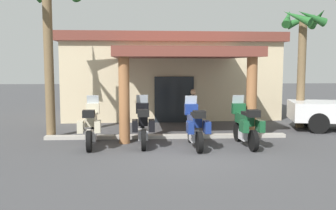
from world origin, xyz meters
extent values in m
plane|color=#424244|center=(0.00, 0.00, 0.00)|extent=(80.00, 80.00, 0.00)
cube|color=beige|center=(-0.11, 9.02, 1.85)|extent=(10.48, 5.53, 3.70)
cube|color=#1E2328|center=(0.00, 6.41, 1.05)|extent=(1.80, 0.18, 2.10)
cube|color=brown|center=(0.10, 3.99, 3.10)|extent=(5.39, 5.17, 0.35)
cylinder|color=#9E663D|center=(-2.00, 1.82, 1.46)|extent=(0.37, 0.37, 2.92)
cylinder|color=#9E663D|center=(2.38, 2.00, 1.46)|extent=(0.37, 0.37, 2.92)
cube|color=brown|center=(-0.11, 9.02, 3.92)|extent=(10.89, 5.95, 0.44)
cylinder|color=black|center=(-3.09, 2.12, 0.33)|extent=(0.18, 0.67, 0.66)
cylinder|color=black|center=(-3.01, 0.57, 0.33)|extent=(0.18, 0.67, 0.66)
cube|color=silver|center=(-3.05, 1.32, 0.37)|extent=(0.35, 0.58, 0.32)
cube|color=beige|center=(-3.06, 1.47, 0.88)|extent=(0.36, 1.16, 0.34)
cube|color=black|center=(-3.04, 1.12, 1.10)|extent=(0.31, 0.61, 0.10)
cube|color=beige|center=(-3.09, 2.10, 1.15)|extent=(0.45, 0.26, 0.36)
cube|color=#B2BCC6|center=(-3.10, 2.18, 1.43)|extent=(0.41, 0.14, 0.36)
cube|color=beige|center=(-3.28, 0.71, 0.76)|extent=(0.20, 0.45, 0.36)
cube|color=beige|center=(-2.76, 0.74, 0.76)|extent=(0.20, 0.45, 0.36)
cube|color=black|center=(-3.01, 0.62, 1.17)|extent=(0.38, 0.34, 0.22)
cylinder|color=black|center=(-1.40, 2.23, 0.33)|extent=(0.16, 0.66, 0.66)
cylinder|color=black|center=(-1.35, 0.68, 0.33)|extent=(0.16, 0.66, 0.66)
cube|color=silver|center=(-1.37, 1.43, 0.37)|extent=(0.34, 0.57, 0.32)
cube|color=black|center=(-1.38, 1.58, 0.88)|extent=(0.34, 1.16, 0.34)
cube|color=black|center=(-1.37, 1.23, 1.10)|extent=(0.30, 0.61, 0.10)
cube|color=black|center=(-1.40, 2.21, 1.15)|extent=(0.45, 0.26, 0.36)
cube|color=#B2BCC6|center=(-1.41, 2.29, 1.43)|extent=(0.40, 0.13, 0.36)
cube|color=black|center=(-1.61, 0.82, 0.76)|extent=(0.20, 0.45, 0.36)
cube|color=black|center=(-1.09, 0.84, 0.76)|extent=(0.20, 0.45, 0.36)
cube|color=black|center=(-1.35, 0.73, 1.17)|extent=(0.37, 0.33, 0.22)
cylinder|color=black|center=(0.26, 1.81, 0.33)|extent=(0.17, 0.67, 0.66)
cylinder|color=black|center=(0.34, 0.26, 0.33)|extent=(0.17, 0.67, 0.66)
cube|color=silver|center=(0.30, 1.01, 0.37)|extent=(0.35, 0.58, 0.32)
cube|color=navy|center=(0.29, 1.16, 0.88)|extent=(0.36, 1.16, 0.34)
cube|color=black|center=(0.31, 0.81, 1.10)|extent=(0.31, 0.61, 0.10)
cube|color=navy|center=(0.26, 1.79, 1.15)|extent=(0.45, 0.26, 0.36)
cube|color=#B2BCC6|center=(0.25, 1.87, 1.43)|extent=(0.41, 0.14, 0.36)
cube|color=navy|center=(0.07, 0.40, 0.76)|extent=(0.20, 0.45, 0.36)
cube|color=navy|center=(0.59, 0.43, 0.76)|extent=(0.20, 0.45, 0.36)
cube|color=black|center=(0.34, 0.31, 1.17)|extent=(0.38, 0.34, 0.22)
cylinder|color=black|center=(1.92, 1.94, 0.33)|extent=(0.19, 0.67, 0.66)
cylinder|color=black|center=(2.03, 0.39, 0.33)|extent=(0.19, 0.67, 0.66)
cube|color=silver|center=(1.98, 1.14, 0.37)|extent=(0.36, 0.58, 0.32)
cube|color=#19512D|center=(1.96, 1.29, 0.88)|extent=(0.39, 1.17, 0.34)
cube|color=black|center=(1.99, 0.94, 1.10)|extent=(0.32, 0.62, 0.10)
cube|color=#19512D|center=(1.92, 1.92, 1.15)|extent=(0.46, 0.27, 0.36)
cube|color=#B2BCC6|center=(1.91, 2.00, 1.43)|extent=(0.41, 0.15, 0.36)
cube|color=#19512D|center=(1.76, 0.52, 0.76)|extent=(0.21, 0.45, 0.36)
cube|color=#19512D|center=(2.28, 0.56, 0.76)|extent=(0.21, 0.45, 0.36)
cube|color=black|center=(2.03, 0.44, 1.17)|extent=(0.38, 0.35, 0.22)
cylinder|color=#3F334C|center=(0.62, 4.09, 0.41)|extent=(0.14, 0.14, 0.83)
cylinder|color=#3F334C|center=(0.60, 4.27, 0.41)|extent=(0.14, 0.14, 0.83)
cylinder|color=white|center=(0.61, 4.18, 1.12)|extent=(0.32, 0.32, 0.59)
cylinder|color=white|center=(0.63, 3.97, 1.15)|extent=(0.09, 0.09, 0.56)
cylinder|color=white|center=(0.60, 4.40, 1.15)|extent=(0.09, 0.09, 0.56)
sphere|color=tan|center=(0.61, 4.18, 1.56)|extent=(0.22, 0.22, 0.22)
cylinder|color=black|center=(5.69, 4.94, 0.40)|extent=(0.83, 0.40, 0.80)
cylinder|color=black|center=(5.37, 3.27, 0.40)|extent=(0.83, 0.40, 0.80)
cylinder|color=brown|center=(-4.75, 2.99, 2.65)|extent=(0.33, 0.33, 5.29)
cylinder|color=brown|center=(5.22, 4.74, 2.20)|extent=(0.33, 0.33, 4.41)
cone|color=#236028|center=(5.84, 4.76, 4.56)|extent=(0.39, 1.27, 0.84)
cone|color=#236028|center=(5.37, 5.34, 4.54)|extent=(1.32, 0.66, 0.79)
cone|color=#236028|center=(4.68, 5.03, 4.61)|extent=(0.88, 1.25, 0.97)
cone|color=#236028|center=(4.78, 4.32, 4.56)|extent=(1.14, 1.16, 0.83)
cone|color=#236028|center=(5.30, 4.14, 4.53)|extent=(1.31, 0.53, 0.76)
cube|color=#ADA89E|center=(-0.54, 2.65, 0.06)|extent=(8.70, 0.36, 0.12)
camera|label=1|loc=(-1.21, -11.11, 2.70)|focal=41.21mm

